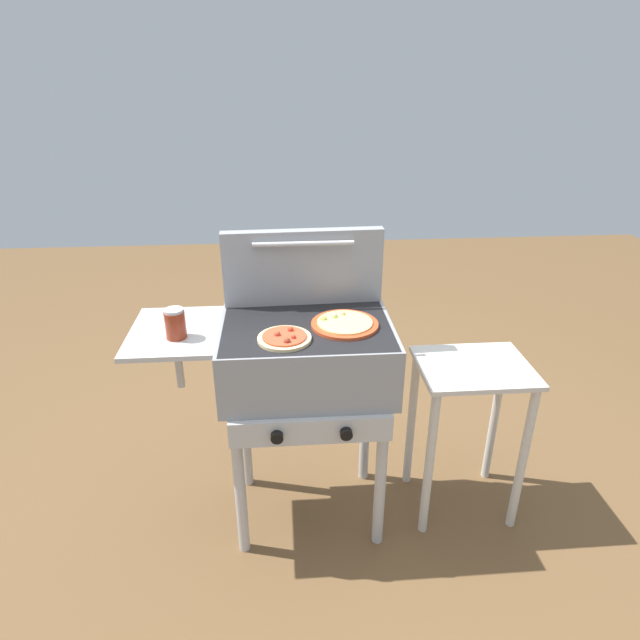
{
  "coord_description": "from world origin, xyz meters",
  "views": [
    {
      "loc": [
        -0.09,
        -1.77,
        1.76
      ],
      "look_at": [
        0.05,
        0.0,
        0.92
      ],
      "focal_mm": 30.01,
      "sensor_mm": 36.0,
      "label": 1
    }
  ],
  "objects_px": {
    "pizza_cheese": "(344,324)",
    "sauce_jar": "(175,324)",
    "prep_table": "(469,406)",
    "pizza_pepperoni": "(284,338)",
    "grill": "(303,360)"
  },
  "relations": [
    {
      "from": "sauce_jar",
      "to": "prep_table",
      "type": "distance_m",
      "value": 1.21
    },
    {
      "from": "prep_table",
      "to": "pizza_cheese",
      "type": "bearing_deg",
      "value": -178.45
    },
    {
      "from": "prep_table",
      "to": "grill",
      "type": "bearing_deg",
      "value": -179.63
    },
    {
      "from": "pizza_cheese",
      "to": "sauce_jar",
      "type": "xyz_separation_m",
      "value": [
        -0.6,
        -0.05,
        0.05
      ]
    },
    {
      "from": "sauce_jar",
      "to": "prep_table",
      "type": "xyz_separation_m",
      "value": [
        1.12,
        0.06,
        -0.45
      ]
    },
    {
      "from": "grill",
      "to": "pizza_cheese",
      "type": "bearing_deg",
      "value": -3.64
    },
    {
      "from": "pizza_pepperoni",
      "to": "sauce_jar",
      "type": "bearing_deg",
      "value": 172.52
    },
    {
      "from": "pizza_cheese",
      "to": "sauce_jar",
      "type": "relative_size",
      "value": 2.27
    },
    {
      "from": "sauce_jar",
      "to": "pizza_pepperoni",
      "type": "bearing_deg",
      "value": -7.48
    },
    {
      "from": "pizza_pepperoni",
      "to": "prep_table",
      "type": "bearing_deg",
      "value": 8.59
    },
    {
      "from": "sauce_jar",
      "to": "prep_table",
      "type": "height_order",
      "value": "sauce_jar"
    },
    {
      "from": "pizza_pepperoni",
      "to": "prep_table",
      "type": "relative_size",
      "value": 0.27
    },
    {
      "from": "pizza_cheese",
      "to": "prep_table",
      "type": "xyz_separation_m",
      "value": [
        0.52,
        0.01,
        -0.4
      ]
    },
    {
      "from": "pizza_pepperoni",
      "to": "sauce_jar",
      "type": "height_order",
      "value": "sauce_jar"
    },
    {
      "from": "pizza_cheese",
      "to": "prep_table",
      "type": "relative_size",
      "value": 0.35
    }
  ]
}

